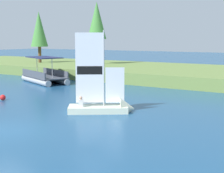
{
  "coord_description": "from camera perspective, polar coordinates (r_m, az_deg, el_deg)",
  "views": [
    {
      "loc": [
        13.24,
        -10.48,
        4.49
      ],
      "look_at": [
        0.75,
        8.84,
        1.2
      ],
      "focal_mm": 53.78,
      "sensor_mm": 36.0,
      "label": 1
    }
  ],
  "objects": [
    {
      "name": "channel_buoy",
      "position": [
        25.91,
        -18.07,
        -1.79
      ],
      "size": [
        0.41,
        0.41,
        0.41
      ],
      "primitive_type": "sphere",
      "color": "red",
      "rests_on": "ground"
    },
    {
      "name": "pontoon_boat",
      "position": [
        35.07,
        -11.41,
        1.74
      ],
      "size": [
        6.89,
        4.83,
        2.64
      ],
      "rotation": [
        0.0,
        0.0,
        -0.39
      ],
      "color": "#B2B2B7",
      "rests_on": "ground"
    },
    {
      "name": "ground_plane",
      "position": [
        17.48,
        -18.25,
        -7.17
      ],
      "size": [
        200.0,
        200.0,
        0.0
      ],
      "primitive_type": "plane",
      "color": "navy"
    },
    {
      "name": "shoreline_tree_left",
      "position": [
        48.14,
        -12.3,
        9.45
      ],
      "size": [
        2.36,
        2.36,
        7.04
      ],
      "color": "brown",
      "rests_on": "shore_bank"
    },
    {
      "name": "sailboat",
      "position": [
        20.73,
        -0.41,
        -3.29
      ],
      "size": [
        4.19,
        3.56,
        5.52
      ],
      "rotation": [
        0.0,
        0.0,
        0.61
      ],
      "color": "silver",
      "rests_on": "ground"
    },
    {
      "name": "shore_bank",
      "position": [
        38.46,
        12.57,
        2.11
      ],
      "size": [
        80.0,
        15.53,
        1.16
      ],
      "primitive_type": "cube",
      "color": "olive",
      "rests_on": "ground"
    },
    {
      "name": "shoreline_tree_midleft",
      "position": [
        44.73,
        -2.6,
        11.08
      ],
      "size": [
        2.48,
        2.48,
        8.11
      ],
      "color": "brown",
      "rests_on": "shore_bank"
    }
  ]
}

